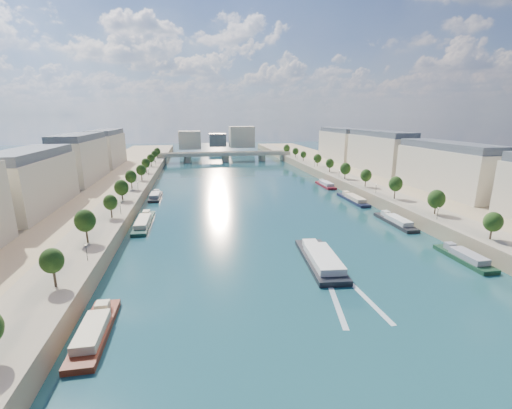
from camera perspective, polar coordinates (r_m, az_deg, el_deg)
name	(u,v)px	position (r m, az deg, el deg)	size (l,w,h in m)	color
ground	(254,201)	(158.66, -0.38, 0.54)	(700.00, 700.00, 0.00)	#0B2733
quay_left	(88,203)	(162.43, -26.27, 0.24)	(44.00, 520.00, 5.00)	#9E8460
quay_right	(396,190)	(184.28, 22.28, 2.23)	(44.00, 520.00, 5.00)	#9E8460
pave_left	(124,196)	(158.30, -21.16, 1.38)	(14.00, 520.00, 0.10)	gray
pave_right	(368,186)	(176.22, 18.23, 2.91)	(14.00, 520.00, 0.10)	gray
trees_left	(128,182)	(158.79, -20.51, 3.49)	(4.80, 268.80, 8.26)	#382B1E
trees_right	(356,172)	(183.09, 16.34, 5.20)	(4.80, 268.80, 8.26)	#382B1E
lamps_left	(130,194)	(147.29, -20.24, 1.62)	(0.36, 200.36, 4.28)	black
lamps_right	(356,179)	(178.02, 16.27, 4.07)	(0.36, 200.36, 4.28)	black
buildings_left	(60,167)	(175.23, -29.85, 5.43)	(16.00, 226.00, 23.20)	beige
buildings_right	(408,159)	(199.11, 24.03, 6.99)	(16.00, 226.00, 23.20)	beige
skyline	(221,138)	(373.06, -5.78, 10.91)	(79.00, 42.00, 22.00)	beige
bridge	(225,156)	(297.31, -5.14, 8.12)	(112.00, 12.00, 8.15)	#C1B79E
tour_barge	(321,259)	(94.96, 10.72, -8.99)	(10.47, 28.62, 3.80)	black
wake	(347,294)	(81.77, 14.90, -14.15)	(10.74, 26.03, 0.04)	silver
moored_barges_left	(130,254)	(103.64, -20.33, -7.75)	(5.00, 160.46, 3.60)	#1C223E
moored_barges_right	(395,221)	(136.17, 22.13, -2.60)	(5.00, 161.07, 3.60)	black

